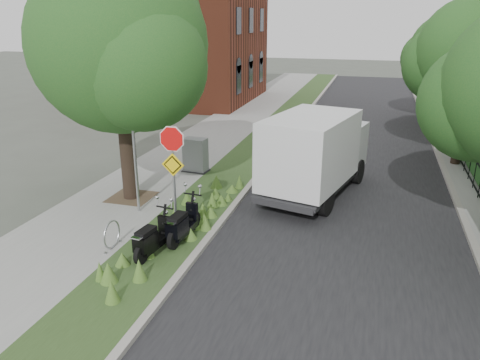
# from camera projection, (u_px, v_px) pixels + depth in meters

# --- Properties ---
(ground) EXTENTS (120.00, 120.00, 0.00)m
(ground) POSITION_uv_depth(u_px,v_px,m) (217.00, 255.00, 12.20)
(ground) COLOR #4C5147
(ground) RESTS_ON ground
(sidewalk_near) EXTENTS (3.50, 60.00, 0.12)m
(sidewalk_near) POSITION_uv_depth(u_px,v_px,m) (201.00, 145.00, 22.36)
(sidewalk_near) COLOR gray
(sidewalk_near) RESTS_ON ground
(verge) EXTENTS (2.00, 60.00, 0.12)m
(verge) POSITION_uv_depth(u_px,v_px,m) (256.00, 149.00, 21.64)
(verge) COLOR #2C441D
(verge) RESTS_ON ground
(kerb_near) EXTENTS (0.20, 60.00, 0.13)m
(kerb_near) POSITION_uv_depth(u_px,v_px,m) (277.00, 151.00, 21.37)
(kerb_near) COLOR #9E9991
(kerb_near) RESTS_ON ground
(road) EXTENTS (7.00, 60.00, 0.01)m
(road) POSITION_uv_depth(u_px,v_px,m) (356.00, 158.00, 20.47)
(road) COLOR black
(road) RESTS_ON ground
(kerb_far) EXTENTS (0.20, 60.00, 0.13)m
(kerb_far) POSITION_uv_depth(u_px,v_px,m) (442.00, 163.00, 19.53)
(kerb_far) COLOR #9E9991
(kerb_far) RESTS_ON ground
(street_tree_main) EXTENTS (6.21, 5.54, 7.66)m
(street_tree_main) POSITION_uv_depth(u_px,v_px,m) (119.00, 54.00, 14.27)
(street_tree_main) COLOR black
(street_tree_main) RESTS_ON ground
(bare_post) EXTENTS (0.08, 0.08, 4.00)m
(bare_post) POSITION_uv_depth(u_px,v_px,m) (134.00, 149.00, 13.97)
(bare_post) COLOR #A5A8AD
(bare_post) RESTS_ON ground
(bike_hoop) EXTENTS (0.06, 0.78, 0.77)m
(bike_hoop) POSITION_uv_depth(u_px,v_px,m) (112.00, 235.00, 12.20)
(bike_hoop) COLOR #A5A8AD
(bike_hoop) RESTS_ON ground
(sign_assembly) EXTENTS (0.94, 0.08, 3.22)m
(sign_assembly) POSITION_uv_depth(u_px,v_px,m) (173.00, 159.00, 12.33)
(sign_assembly) COLOR #A5A8AD
(sign_assembly) RESTS_ON ground
(fence_far) EXTENTS (0.04, 24.00, 1.00)m
(fence_far) POSITION_uv_depth(u_px,v_px,m) (462.00, 151.00, 19.15)
(fence_far) COLOR black
(fence_far) RESTS_ON ground
(brick_building) EXTENTS (9.40, 10.40, 8.30)m
(brick_building) POSITION_uv_depth(u_px,v_px,m) (190.00, 41.00, 33.23)
(brick_building) COLOR maroon
(brick_building) RESTS_ON ground
(far_tree_b) EXTENTS (4.83, 4.31, 6.56)m
(far_tree_b) POSITION_uv_depth(u_px,v_px,m) (470.00, 58.00, 18.03)
(far_tree_b) COLOR black
(far_tree_b) RESTS_ON ground
(far_tree_c) EXTENTS (4.37, 3.89, 5.93)m
(far_tree_c) POSITION_uv_depth(u_px,v_px,m) (444.00, 54.00, 25.41)
(far_tree_c) COLOR black
(far_tree_c) RESTS_ON ground
(scooter_near) EXTENTS (0.50, 1.72, 0.82)m
(scooter_near) POSITION_uv_depth(u_px,v_px,m) (150.00, 242.00, 11.76)
(scooter_near) COLOR black
(scooter_near) RESTS_ON ground
(scooter_far) EXTENTS (0.45, 1.79, 0.85)m
(scooter_far) POSITION_uv_depth(u_px,v_px,m) (181.00, 228.00, 12.51)
(scooter_far) COLOR black
(scooter_far) RESTS_ON ground
(box_truck) EXTENTS (3.31, 5.76, 2.45)m
(box_truck) POSITION_uv_depth(u_px,v_px,m) (316.00, 151.00, 15.75)
(box_truck) COLOR #262628
(box_truck) RESTS_ON ground
(utility_cabinet) EXTENTS (1.04, 0.74, 1.32)m
(utility_cabinet) POSITION_uv_depth(u_px,v_px,m) (196.00, 156.00, 18.21)
(utility_cabinet) COLOR #262628
(utility_cabinet) RESTS_ON ground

